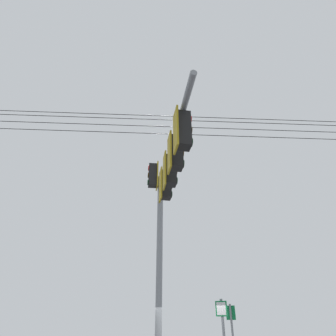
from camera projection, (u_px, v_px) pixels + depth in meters
The scene contains 2 objects.
signal_mast_assembly at pixel (166, 196), 8.37m from camera, with size 1.43×5.69×7.43m.
overhead_wire_span at pixel (199, 125), 11.60m from camera, with size 34.71×1.74×1.54m.
Camera 1 is at (-0.31, -8.73, 2.15)m, focal length 29.63 mm.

